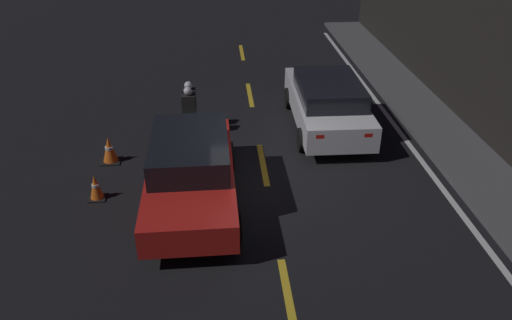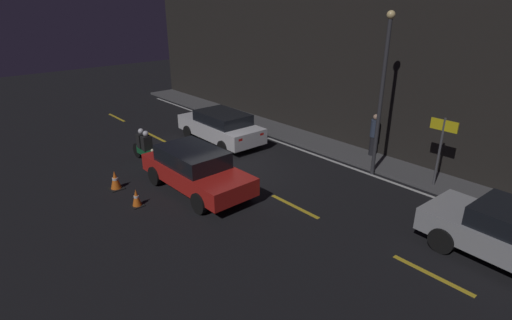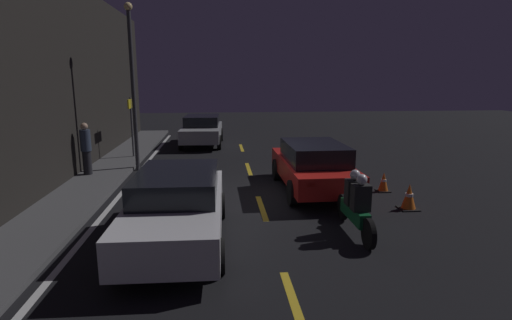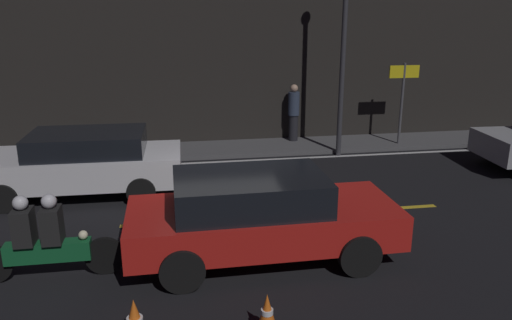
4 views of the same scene
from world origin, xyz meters
name	(u,v)px [view 3 (image 3 of 4)]	position (x,y,z in m)	size (l,w,h in m)	color
ground_plane	(258,197)	(0.00, 0.00, 0.00)	(56.00, 56.00, 0.00)	black
raised_curb	(74,199)	(0.00, 4.99, 0.06)	(28.00, 1.66, 0.12)	#4C4C4F
building_front	(23,80)	(0.00, 5.97, 3.24)	(28.00, 0.30, 6.48)	black
lane_dash_b	(295,305)	(-5.50, 0.00, 0.00)	(2.00, 0.14, 0.01)	gold
lane_dash_c	(262,208)	(-1.00, 0.00, 0.00)	(2.00, 0.14, 0.01)	gold
lane_dash_d	(249,169)	(3.50, 0.00, 0.00)	(2.00, 0.14, 0.01)	gold
lane_dash_e	(241,148)	(8.00, 0.00, 0.00)	(2.00, 0.14, 0.01)	gold
lane_solid_kerb	(116,200)	(0.00, 3.91, 0.00)	(25.20, 0.14, 0.01)	silver
sedan_white	(177,205)	(-2.94, 1.93, 0.76)	(4.47, 1.96, 1.43)	silver
taxi_red	(313,165)	(0.43, -1.65, 0.78)	(4.41, 1.93, 1.45)	red
hatchback_silver	(202,129)	(9.06, 1.88, 0.78)	(4.24, 2.09, 1.45)	#9EA0A5
motorcycle	(356,205)	(-2.92, -1.80, 0.64)	(2.26, 0.36, 1.37)	black
traffic_cone_near	(409,197)	(-1.45, -3.71, 0.32)	(0.47, 0.47, 0.66)	black
traffic_cone_mid	(383,182)	(0.18, -3.72, 0.28)	(0.37, 0.37, 0.58)	black
pedestrian	(86,148)	(2.71, 5.45, 1.00)	(0.34, 0.34, 1.73)	black
shop_sign	(131,115)	(5.76, 4.57, 1.80)	(0.90, 0.08, 2.40)	#4C4C51
street_lamp	(133,79)	(3.68, 4.01, 3.24)	(0.28, 0.28, 5.76)	#333338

